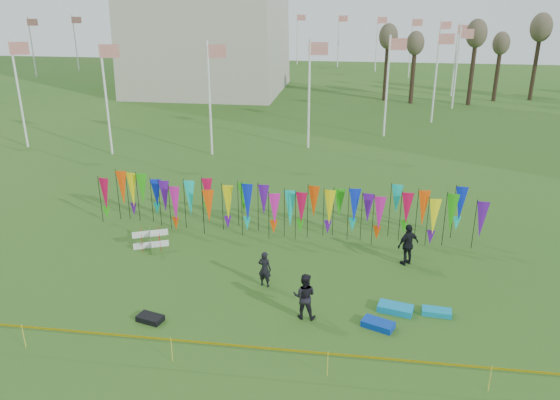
# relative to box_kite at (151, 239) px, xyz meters

# --- Properties ---
(ground) EXTENTS (160.00, 160.00, 0.00)m
(ground) POSITION_rel_box_kite_xyz_m (5.49, -5.35, -0.45)
(ground) COLOR #285818
(ground) RESTS_ON ground
(flagpole_ring) EXTENTS (57.40, 56.16, 8.00)m
(flagpole_ring) POSITION_rel_box_kite_xyz_m (-8.51, 42.65, 3.55)
(flagpole_ring) COLOR white
(flagpole_ring) RESTS_ON ground
(banner_row) EXTENTS (18.64, 0.64, 2.51)m
(banner_row) POSITION_rel_box_kite_xyz_m (5.77, 2.56, 1.18)
(banner_row) COLOR black
(banner_row) RESTS_ON ground
(caution_tape_near) EXTENTS (26.00, 0.02, 0.90)m
(caution_tape_near) POSITION_rel_box_kite_xyz_m (5.27, -7.81, 0.33)
(caution_tape_near) COLOR #FFD805
(caution_tape_near) RESTS_ON ground
(box_kite) EXTENTS (0.81, 0.81, 0.90)m
(box_kite) POSITION_rel_box_kite_xyz_m (0.00, 0.00, 0.00)
(box_kite) COLOR red
(box_kite) RESTS_ON ground
(person_left) EXTENTS (0.63, 0.52, 1.50)m
(person_left) POSITION_rel_box_kite_xyz_m (5.76, -2.64, 0.30)
(person_left) COLOR black
(person_left) RESTS_ON ground
(person_mid) EXTENTS (0.88, 0.57, 1.75)m
(person_mid) POSITION_rel_box_kite_xyz_m (7.56, -4.67, 0.42)
(person_mid) COLOR black
(person_mid) RESTS_ON ground
(person_right) EXTENTS (1.24, 1.15, 1.86)m
(person_right) POSITION_rel_box_kite_xyz_m (11.54, 0.09, 0.48)
(person_right) COLOR black
(person_right) RESTS_ON ground
(kite_bag_turquoise) EXTENTS (1.37, 0.91, 0.25)m
(kite_bag_turquoise) POSITION_rel_box_kite_xyz_m (10.86, -3.82, -0.33)
(kite_bag_turquoise) COLOR #0D90CD
(kite_bag_turquoise) RESTS_ON ground
(kite_bag_blue) EXTENTS (1.24, 0.95, 0.23)m
(kite_bag_blue) POSITION_rel_box_kite_xyz_m (10.20, -4.94, -0.34)
(kite_bag_blue) COLOR #0B39B3
(kite_bag_blue) RESTS_ON ground
(kite_bag_black) EXTENTS (1.02, 0.75, 0.21)m
(kite_bag_black) POSITION_rel_box_kite_xyz_m (2.12, -5.71, -0.35)
(kite_bag_black) COLOR black
(kite_bag_black) RESTS_ON ground
(kite_bag_teal) EXTENTS (1.09, 0.60, 0.20)m
(kite_bag_teal) POSITION_rel_box_kite_xyz_m (12.35, -3.80, -0.35)
(kite_bag_teal) COLOR #0D91B9
(kite_bag_teal) RESTS_ON ground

